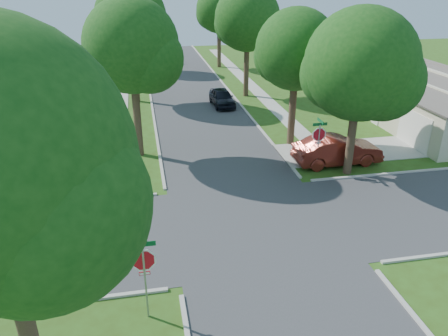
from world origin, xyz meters
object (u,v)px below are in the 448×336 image
object	(u,v)px
stop_sign_sw	(144,264)
house_nw_far	(22,64)
tree_w_far	(132,18)
car_curb_west	(164,55)
tree_w_near	(133,50)
tree_e_far	(219,12)
stop_sign_ne	(319,137)
tree_e_mid	(248,21)
house_ne_near	(434,103)
car_curb_east	(222,97)
tree_ne_corner	(361,70)
tree_w_mid	(132,21)
car_driveway	(337,150)
house_ne_far	(330,58)
tree_e_near	(297,53)

from	to	relation	value
stop_sign_sw	house_nw_far	xyz separation A→B (m)	(-11.29, 36.70, -0.51)
tree_w_far	car_curb_west	world-z (taller)	tree_w_far
tree_w_near	tree_e_far	bearing A→B (deg)	69.40
tree_e_far	tree_w_near	distance (m)	26.71
tree_w_near	car_curb_west	distance (m)	30.87
house_nw_far	car_curb_west	world-z (taller)	house_nw_far
stop_sign_sw	stop_sign_ne	distance (m)	13.29
tree_e_mid	house_ne_near	xyz separation A→B (m)	(11.23, -10.01, -4.74)
stop_sign_sw	stop_sign_ne	world-z (taller)	same
tree_e_mid	car_curb_east	size ratio (longest dim) A/B	2.28
car_curb_east	car_curb_west	bearing A→B (deg)	96.77
tree_ne_corner	house_nw_far	xyz separation A→B (m)	(-22.35, 27.79, -4.08)
tree_w_mid	tree_ne_corner	size ratio (longest dim) A/B	1.10
car_driveway	tree_e_mid	bearing A→B (deg)	3.76
tree_e_far	tree_w_far	bearing A→B (deg)	-180.00
car_curb_west	tree_w_far	bearing A→B (deg)	49.86
stop_sign_sw	tree_e_mid	distance (m)	27.71
stop_sign_ne	tree_e_mid	distance (m)	16.84
tree_w_far	house_nw_far	size ratio (longest dim) A/B	0.59
stop_sign_ne	tree_w_far	size ratio (longest dim) A/B	0.37
car_driveway	car_curb_east	distance (m)	13.51
house_ne_near	tree_e_far	bearing A→B (deg)	116.03
house_ne_far	tree_ne_corner	bearing A→B (deg)	-111.23
tree_w_mid	car_driveway	distance (m)	19.77
tree_e_near	tree_w_mid	bearing A→B (deg)	128.05
tree_e_far	car_curb_east	size ratio (longest dim) A/B	2.16
tree_e_far	car_curb_east	distance (m)	16.75
tree_e_near	house_ne_near	xyz separation A→B (m)	(11.24, 1.99, -4.13)
tree_w_far	tree_w_mid	bearing A→B (deg)	-89.95
tree_w_near	house_nw_far	world-z (taller)	tree_w_near
car_curb_east	tree_e_mid	bearing A→B (deg)	42.39
tree_e_mid	house_nw_far	xyz separation A→B (m)	(-20.75, 10.99, -4.74)
stop_sign_ne	house_ne_far	size ratio (longest dim) A/B	0.22
tree_e_far	tree_w_far	size ratio (longest dim) A/B	1.09
stop_sign_sw	tree_w_far	bearing A→B (deg)	89.93
stop_sign_sw	tree_ne_corner	world-z (taller)	tree_ne_corner
tree_e_near	house_ne_near	distance (m)	12.14
house_ne_far	car_curb_east	xyz separation A→B (m)	(-13.94, -10.65, -0.83)
stop_sign_sw	tree_w_near	world-z (taller)	tree_w_near
stop_sign_sw	house_ne_near	xyz separation A→B (m)	(20.69, 15.70, -0.51)
tree_e_far	car_driveway	world-z (taller)	tree_e_far
tree_e_near	house_ne_far	xyz separation A→B (m)	(11.24, 19.99, -4.13)
tree_w_far	stop_sign_sw	bearing A→B (deg)	-90.07
tree_w_mid	house_ne_far	distance (m)	22.68
stop_sign_ne	car_driveway	bearing A→B (deg)	27.48
tree_w_near	car_curb_west	xyz separation A→B (m)	(3.44, 30.19, -5.45)
tree_e_near	car_curb_east	size ratio (longest dim) A/B	2.05
stop_sign_sw	car_curb_east	xyz separation A→B (m)	(6.75, 23.05, -1.34)
house_nw_far	car_driveway	bearing A→B (deg)	-50.00
stop_sign_sw	tree_w_near	xyz separation A→B (m)	(0.06, 13.71, 4.08)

